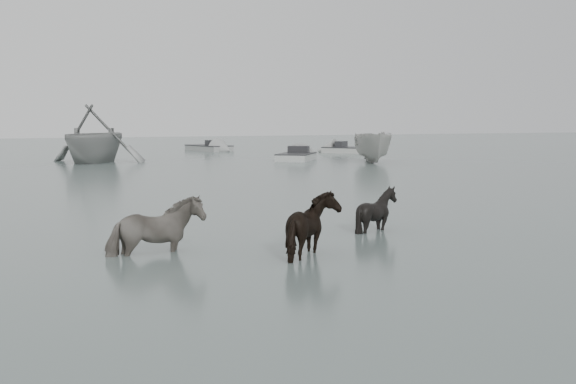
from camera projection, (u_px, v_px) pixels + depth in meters
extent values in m
plane|color=#4D5B57|center=(357.00, 253.00, 12.66)|extent=(140.00, 140.00, 0.00)
imported|color=black|center=(154.00, 214.00, 12.48)|extent=(1.77, 1.02, 1.41)
imported|color=black|center=(315.00, 219.00, 12.29)|extent=(1.41, 1.53, 1.28)
imported|color=black|center=(377.00, 202.00, 15.07)|extent=(1.30, 1.22, 1.18)
imported|color=#959795|center=(94.00, 132.00, 36.92)|extent=(7.46, 7.69, 3.09)
imported|color=#A8A8A3|center=(373.00, 146.00, 36.79)|extent=(3.00, 4.80, 1.74)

